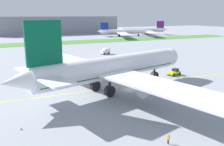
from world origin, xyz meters
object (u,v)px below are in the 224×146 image
(airliner_foreground, at_px, (110,68))
(service_truck_catering_van, at_px, (42,56))
(ground_crew_wingwalker_port, at_px, (168,138))
(service_truck_fuel_bowser, at_px, (105,51))
(pushback_tug, at_px, (174,72))
(parked_airliner_far_centre, at_px, (122,32))
(traffic_cone_near_nose, at_px, (21,128))
(parked_airliner_far_right, at_px, (144,30))

(airliner_foreground, height_order, service_truck_catering_van, airliner_foreground)
(ground_crew_wingwalker_port, relative_size, service_truck_fuel_bowser, 0.31)
(pushback_tug, xyz_separation_m, ground_crew_wingwalker_port, (-29.13, -35.67, -0.01))
(ground_crew_wingwalker_port, bearing_deg, pushback_tug, 50.76)
(airliner_foreground, height_order, ground_crew_wingwalker_port, airliner_foreground)
(service_truck_fuel_bowser, bearing_deg, pushback_tug, -85.07)
(airliner_foreground, relative_size, ground_crew_wingwalker_port, 51.95)
(pushback_tug, distance_m, service_truck_catering_van, 59.33)
(service_truck_fuel_bowser, distance_m, service_truck_catering_van, 32.50)
(airliner_foreground, distance_m, ground_crew_wingwalker_port, 28.81)
(service_truck_catering_van, relative_size, parked_airliner_far_centre, 0.08)
(pushback_tug, relative_size, ground_crew_wingwalker_port, 3.96)
(traffic_cone_near_nose, bearing_deg, parked_airliner_far_right, 52.81)
(service_truck_fuel_bowser, height_order, service_truck_catering_van, service_truck_catering_van)
(airliner_foreground, bearing_deg, parked_airliner_far_right, 55.96)
(pushback_tug, relative_size, traffic_cone_near_nose, 11.12)
(pushback_tug, xyz_separation_m, parked_airliner_far_centre, (49.64, 140.87, 3.29))
(service_truck_fuel_bowser, bearing_deg, airliner_foreground, -111.22)
(service_truck_catering_van, bearing_deg, parked_airliner_far_right, 41.38)
(airliner_foreground, height_order, parked_airliner_far_right, airliner_foreground)
(pushback_tug, distance_m, service_truck_fuel_bowser, 50.34)
(airliner_foreground, bearing_deg, service_truck_fuel_bowser, 68.78)
(pushback_tug, distance_m, parked_airliner_far_centre, 149.40)
(parked_airliner_far_right, bearing_deg, traffic_cone_near_nose, -127.19)
(airliner_foreground, xyz_separation_m, traffic_cone_near_nose, (-23.28, -13.62, -6.09))
(parked_airliner_far_centre, bearing_deg, ground_crew_wingwalker_port, -114.05)
(traffic_cone_near_nose, relative_size, parked_airliner_far_centre, 0.01)
(pushback_tug, bearing_deg, traffic_cone_near_nose, -157.12)
(pushback_tug, height_order, ground_crew_wingwalker_port, pushback_tug)
(traffic_cone_near_nose, height_order, service_truck_fuel_bowser, service_truck_fuel_bowser)
(ground_crew_wingwalker_port, relative_size, parked_airliner_far_centre, 0.02)
(pushback_tug, xyz_separation_m, service_truck_fuel_bowser, (-4.32, 50.15, 0.59))
(airliner_foreground, relative_size, service_truck_catering_van, 14.96)
(airliner_foreground, distance_m, pushback_tug, 28.24)
(airliner_foreground, distance_m, service_truck_fuel_bowser, 62.00)
(parked_airliner_far_centre, bearing_deg, service_truck_fuel_bowser, -120.74)
(ground_crew_wingwalker_port, distance_m, parked_airliner_far_centre, 193.34)
(ground_crew_wingwalker_port, relative_size, parked_airliner_far_right, 0.02)
(service_truck_fuel_bowser, distance_m, parked_airliner_far_right, 127.93)
(service_truck_catering_van, xyz_separation_m, parked_airliner_far_right, (114.85, 101.18, 2.95))
(pushback_tug, distance_m, traffic_cone_near_nose, 54.25)
(traffic_cone_near_nose, distance_m, service_truck_fuel_bowser, 84.62)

